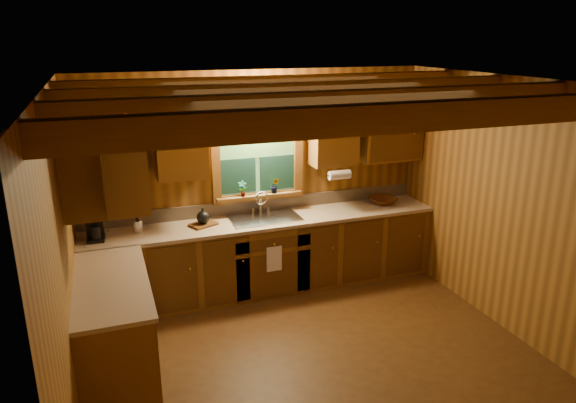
% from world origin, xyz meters
% --- Properties ---
extents(room, '(4.20, 4.20, 4.20)m').
position_xyz_m(room, '(0.00, 0.00, 1.30)').
color(room, '#4D2F12').
rests_on(room, ground).
extents(ceiling_beams, '(4.20, 2.54, 0.18)m').
position_xyz_m(ceiling_beams, '(0.00, 0.00, 2.49)').
color(ceiling_beams, brown).
rests_on(ceiling_beams, room).
extents(base_cabinets, '(4.20, 2.22, 0.86)m').
position_xyz_m(base_cabinets, '(-0.49, 1.28, 0.43)').
color(base_cabinets, brown).
rests_on(base_cabinets, ground).
extents(countertop, '(4.20, 2.24, 0.04)m').
position_xyz_m(countertop, '(-0.48, 1.29, 0.88)').
color(countertop, tan).
rests_on(countertop, base_cabinets).
extents(backsplash, '(4.20, 0.02, 0.16)m').
position_xyz_m(backsplash, '(0.00, 1.89, 0.98)').
color(backsplash, tan).
rests_on(backsplash, room).
extents(dishwasher_panel, '(0.02, 0.60, 0.80)m').
position_xyz_m(dishwasher_panel, '(-1.47, 0.68, 0.43)').
color(dishwasher_panel, white).
rests_on(dishwasher_panel, base_cabinets).
extents(upper_cabinets, '(4.19, 1.77, 0.78)m').
position_xyz_m(upper_cabinets, '(-0.56, 1.42, 1.84)').
color(upper_cabinets, brown).
rests_on(upper_cabinets, room).
extents(window, '(1.12, 0.08, 1.00)m').
position_xyz_m(window, '(0.00, 1.87, 1.53)').
color(window, brown).
rests_on(window, room).
extents(window_sill, '(1.06, 0.14, 0.04)m').
position_xyz_m(window_sill, '(0.00, 1.82, 1.12)').
color(window_sill, brown).
rests_on(window_sill, room).
extents(wall_sconce, '(0.45, 0.21, 0.17)m').
position_xyz_m(wall_sconce, '(0.00, 1.75, 2.16)').
color(wall_sconce, black).
rests_on(wall_sconce, room).
extents(paper_towel_roll, '(0.27, 0.11, 0.11)m').
position_xyz_m(paper_towel_roll, '(0.92, 1.53, 1.37)').
color(paper_towel_roll, white).
rests_on(paper_towel_roll, upper_cabinets).
extents(dish_towel, '(0.18, 0.01, 0.30)m').
position_xyz_m(dish_towel, '(0.00, 1.26, 0.52)').
color(dish_towel, white).
rests_on(dish_towel, base_cabinets).
extents(sink, '(0.82, 0.48, 0.43)m').
position_xyz_m(sink, '(0.00, 1.60, 0.86)').
color(sink, silver).
rests_on(sink, countertop).
extents(coffee_maker, '(0.18, 0.23, 0.32)m').
position_xyz_m(coffee_maker, '(-1.89, 1.58, 1.06)').
color(coffee_maker, black).
rests_on(coffee_maker, countertop).
extents(utensil_crock, '(0.11, 0.11, 0.31)m').
position_xyz_m(utensil_crock, '(-1.45, 1.65, 0.98)').
color(utensil_crock, silver).
rests_on(utensil_crock, countertop).
extents(cutting_board, '(0.35, 0.31, 0.03)m').
position_xyz_m(cutting_board, '(-0.73, 1.61, 0.91)').
color(cutting_board, '#523011').
rests_on(cutting_board, countertop).
extents(teakettle, '(0.14, 0.14, 0.18)m').
position_xyz_m(teakettle, '(-0.73, 1.61, 1.00)').
color(teakettle, black).
rests_on(teakettle, cutting_board).
extents(wicker_basket, '(0.40, 0.40, 0.09)m').
position_xyz_m(wicker_basket, '(1.59, 1.64, 0.94)').
color(wicker_basket, '#48230C').
rests_on(wicker_basket, countertop).
extents(potted_plant_left, '(0.12, 0.10, 0.19)m').
position_xyz_m(potted_plant_left, '(-0.22, 1.79, 1.24)').
color(potted_plant_left, '#523011').
rests_on(potted_plant_left, window_sill).
extents(potted_plant_right, '(0.12, 0.11, 0.19)m').
position_xyz_m(potted_plant_right, '(0.19, 1.80, 1.24)').
color(potted_plant_right, '#523011').
rests_on(potted_plant_right, window_sill).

